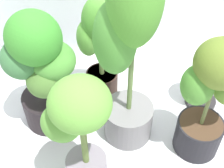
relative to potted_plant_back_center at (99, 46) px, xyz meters
The scene contains 7 objects.
ground_plane 0.60m from the potted_plant_back_center, 88.59° to the right, with size 8.00×8.00×0.00m, color silver.
potted_plant_back_center is the anchor object (origin of this frame).
potted_plant_front_right 0.65m from the potted_plant_back_center, 57.42° to the right, with size 0.36×0.29×0.68m.
potted_plant_front_left 0.61m from the potted_plant_back_center, 114.73° to the right, with size 0.33×0.31×0.66m.
potted_plant_back_left 0.35m from the potted_plant_back_center, 161.14° to the right, with size 0.41×0.36×0.69m.
potted_plant_center 0.40m from the potted_plant_back_center, 85.33° to the right, with size 0.35×0.32×1.01m.
floor_fan 0.61m from the potted_plant_back_center, 28.43° to the right, with size 0.27×0.27×0.39m.
Camera 1 is at (-0.39, -0.79, 1.38)m, focal length 49.61 mm.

